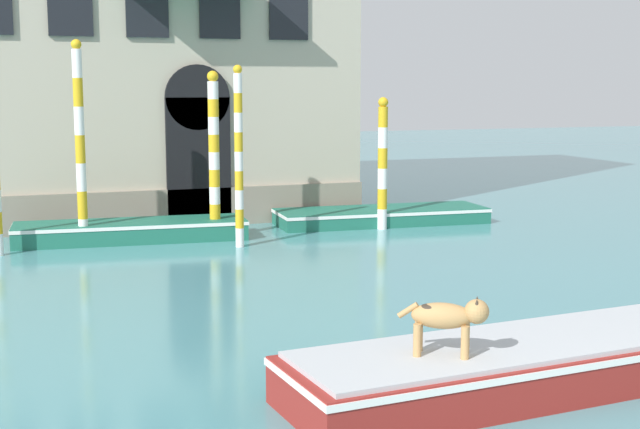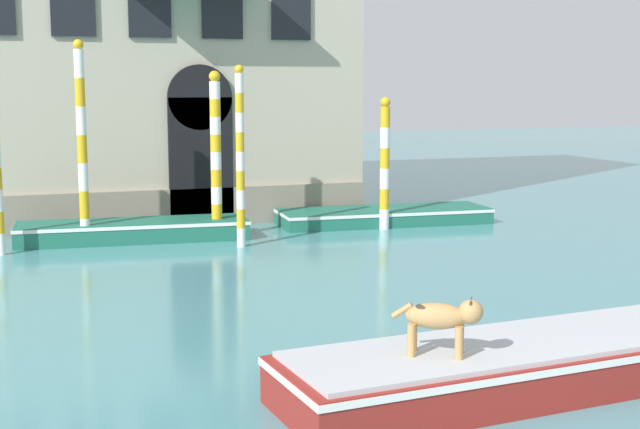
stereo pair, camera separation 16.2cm
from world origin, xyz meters
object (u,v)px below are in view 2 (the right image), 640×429
object	(u,v)px
boat_moored_far	(384,215)
mooring_pole_1	(216,155)
mooring_pole_3	(385,163)
boat_moored_near_palazzo	(133,230)
boat_foreground	(603,351)
mooring_pole_0	(240,156)
mooring_pole_4	(82,143)
dog_on_deck	(443,317)

from	to	relation	value
boat_moored_far	mooring_pole_1	distance (m)	5.08
boat_moored_far	mooring_pole_3	world-z (taller)	mooring_pole_3
boat_moored_near_palazzo	boat_moored_far	size ratio (longest dim) A/B	0.96
boat_moored_far	mooring_pole_1	size ratio (longest dim) A/B	1.43
mooring_pole_1	boat_foreground	bearing A→B (deg)	-78.78
mooring_pole_0	mooring_pole_4	world-z (taller)	mooring_pole_4
mooring_pole_1	mooring_pole_0	bearing A→B (deg)	-79.06
boat_moored_near_palazzo	mooring_pole_4	distance (m)	2.42
dog_on_deck	mooring_pole_1	bearing A→B (deg)	120.40
dog_on_deck	mooring_pole_4	world-z (taller)	mooring_pole_4
dog_on_deck	boat_moored_near_palazzo	xyz separation A→B (m)	(-1.82, 12.35, -0.82)
boat_moored_far	mooring_pole_0	size ratio (longest dim) A/B	1.39
mooring_pole_0	mooring_pole_1	xyz separation A→B (m)	(-0.26, 1.33, -0.05)
boat_moored_near_palazzo	mooring_pole_3	world-z (taller)	mooring_pole_3
mooring_pole_4	dog_on_deck	bearing A→B (deg)	-76.18
boat_moored_far	boat_moored_near_palazzo	bearing A→B (deg)	-172.86
dog_on_deck	boat_moored_near_palazzo	size ratio (longest dim) A/B	0.17
mooring_pole_0	boat_moored_far	bearing A→B (deg)	24.81
boat_foreground	mooring_pole_4	bearing A→B (deg)	110.60
dog_on_deck	mooring_pole_1	world-z (taller)	mooring_pole_1
mooring_pole_1	boat_moored_near_palazzo	bearing A→B (deg)	170.51
dog_on_deck	boat_moored_near_palazzo	world-z (taller)	dog_on_deck
boat_foreground	mooring_pole_1	size ratio (longest dim) A/B	2.19
boat_moored_near_palazzo	mooring_pole_1	bearing A→B (deg)	-4.58
mooring_pole_4	mooring_pole_1	bearing A→B (deg)	0.52
mooring_pole_3	mooring_pole_1	bearing A→B (deg)	178.46
mooring_pole_0	mooring_pole_3	distance (m)	4.27
mooring_pole_0	mooring_pole_3	xyz separation A→B (m)	(4.08, 1.21, -0.37)
dog_on_deck	boat_moored_far	xyz separation A→B (m)	(4.83, 12.75, -0.85)
dog_on_deck	boat_moored_far	world-z (taller)	dog_on_deck
boat_foreground	boat_moored_far	world-z (taller)	boat_foreground
mooring_pole_3	boat_moored_far	bearing A→B (deg)	67.06
boat_foreground	mooring_pole_0	xyz separation A→B (m)	(-2.06, 10.37, 1.74)
mooring_pole_1	mooring_pole_4	size ratio (longest dim) A/B	0.86
boat_moored_far	mooring_pole_0	bearing A→B (deg)	-151.48
mooring_pole_1	mooring_pole_4	world-z (taller)	mooring_pole_4
boat_foreground	boat_moored_near_palazzo	bearing A→B (deg)	105.31
dog_on_deck	boat_moored_far	size ratio (longest dim) A/B	0.16
mooring_pole_0	mooring_pole_4	bearing A→B (deg)	158.78
boat_foreground	mooring_pole_3	size ratio (longest dim) A/B	2.61
dog_on_deck	mooring_pole_3	size ratio (longest dim) A/B	0.28
boat_moored_far	mooring_pole_4	bearing A→B (deg)	-170.76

